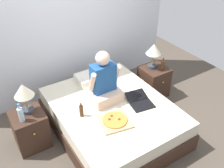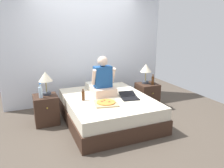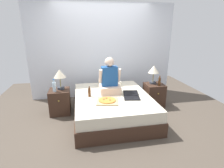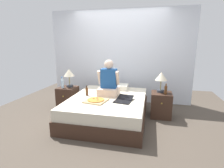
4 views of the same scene
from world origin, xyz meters
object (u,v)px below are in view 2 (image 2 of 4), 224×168
(beer_bottle_on_bed, at_px, (83,96))
(lamp_on_right_nightstand, at_px, (146,69))
(lamp_on_left_nightstand, at_px, (46,78))
(beer_bottle, at_px, (153,80))
(pizza_box, at_px, (106,103))
(bed, at_px, (108,109))
(laptop, at_px, (129,97))
(water_bottle, at_px, (41,92))
(person_seated, at_px, (103,81))
(nightstand_left, at_px, (46,109))
(nightstand_right, at_px, (147,95))

(beer_bottle_on_bed, bearing_deg, lamp_on_right_nightstand, 14.29)
(lamp_on_left_nightstand, distance_m, beer_bottle, 2.30)
(beer_bottle, bearing_deg, pizza_box, -156.27)
(lamp_on_right_nightstand, relative_size, pizza_box, 0.96)
(bed, height_order, laptop, laptop)
(lamp_on_right_nightstand, height_order, beer_bottle_on_bed, lamp_on_right_nightstand)
(pizza_box, distance_m, beer_bottle_on_bed, 0.48)
(water_bottle, bearing_deg, beer_bottle_on_bed, -19.80)
(person_seated, distance_m, pizza_box, 0.59)
(laptop, bearing_deg, beer_bottle_on_bed, 165.81)
(pizza_box, bearing_deg, person_seated, 74.96)
(nightstand_left, distance_m, beer_bottle, 2.36)
(nightstand_left, relative_size, beer_bottle_on_bed, 2.52)
(nightstand_left, bearing_deg, pizza_box, -35.80)
(lamp_on_left_nightstand, height_order, person_seated, person_seated)
(person_seated, xyz_separation_m, beer_bottle_on_bed, (-0.46, -0.16, -0.20))
(person_seated, height_order, pizza_box, person_seated)
(beer_bottle, relative_size, person_seated, 0.29)
(lamp_on_left_nightstand, distance_m, person_seated, 1.09)
(person_seated, bearing_deg, nightstand_left, 170.40)
(pizza_box, height_order, beer_bottle_on_bed, beer_bottle_on_bed)
(water_bottle, relative_size, beer_bottle_on_bed, 1.25)
(bed, relative_size, lamp_on_left_nightstand, 4.41)
(bed, xyz_separation_m, water_bottle, (-1.21, 0.28, 0.42))
(nightstand_left, distance_m, lamp_on_left_nightstand, 0.61)
(nightstand_left, relative_size, lamp_on_right_nightstand, 1.23)
(nightstand_left, bearing_deg, person_seated, -9.60)
(lamp_on_right_nightstand, bearing_deg, laptop, -139.83)
(lamp_on_right_nightstand, relative_size, beer_bottle, 1.96)
(lamp_on_right_nightstand, xyz_separation_m, beer_bottle, (0.10, -0.15, -0.23))
(pizza_box, bearing_deg, lamp_on_left_nightstand, 141.12)
(beer_bottle, bearing_deg, lamp_on_left_nightstand, 176.24)
(lamp_on_right_nightstand, height_order, person_seated, person_seated)
(lamp_on_left_nightstand, bearing_deg, nightstand_left, -128.63)
(lamp_on_right_nightstand, distance_m, pizza_box, 1.51)
(pizza_box, bearing_deg, beer_bottle, 23.73)
(nightstand_right, height_order, beer_bottle, beer_bottle)
(beer_bottle_on_bed, bearing_deg, nightstand_left, 151.47)
(beer_bottle, distance_m, laptop, 0.96)
(person_seated, bearing_deg, beer_bottle_on_bed, -160.14)
(lamp_on_left_nightstand, distance_m, laptop, 1.62)
(lamp_on_left_nightstand, distance_m, pizza_box, 1.25)
(bed, distance_m, lamp_on_left_nightstand, 1.33)
(nightstand_left, distance_m, lamp_on_right_nightstand, 2.30)
(lamp_on_right_nightstand, distance_m, laptop, 1.02)
(lamp_on_left_nightstand, relative_size, lamp_on_right_nightstand, 1.00)
(laptop, bearing_deg, nightstand_left, 159.26)
(lamp_on_left_nightstand, xyz_separation_m, nightstand_right, (2.21, -0.05, -0.60))
(water_bottle, bearing_deg, person_seated, -4.67)
(nightstand_left, height_order, lamp_on_right_nightstand, lamp_on_right_nightstand)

